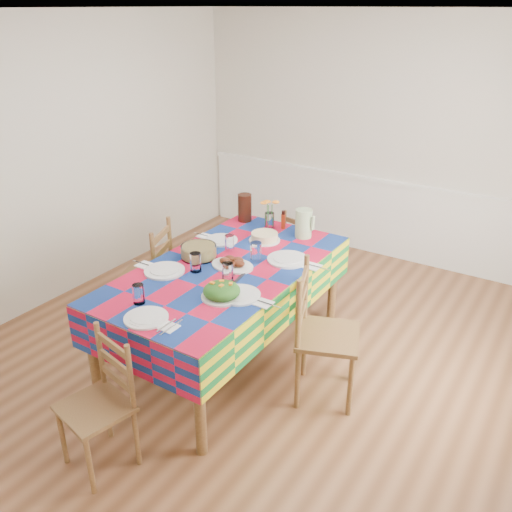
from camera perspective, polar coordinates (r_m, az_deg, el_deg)
The scene contains 22 objects.
room at distance 4.15m, azimuth 0.27°, elevation 5.62°, with size 4.58×5.08×2.78m.
wainscot at distance 6.55m, azimuth 12.03°, elevation 4.43°, with size 4.41×0.06×0.92m.
dining_table at distance 4.32m, azimuth -3.18°, elevation -2.31°, with size 1.16×2.17×0.84m.
setting_near_head at distance 3.71m, azimuth -11.70°, elevation -5.50°, with size 0.48×0.32×0.14m.
setting_left_near at distance 4.24m, azimuth -8.52°, elevation -1.19°, with size 0.58×0.34×0.15m.
setting_left_far at distance 4.68m, azimuth -3.44°, elevation 1.61°, with size 0.52×0.31×0.14m.
setting_right_near at distance 3.91m, azimuth -2.16°, elevation -3.24°, with size 0.58×0.34×0.15m.
setting_right_far at distance 4.36m, azimuth 2.24°, elevation -0.07°, with size 0.63×0.36×0.16m.
meat_platter at distance 4.27m, azimuth -2.51°, elevation -0.77°, with size 0.36×0.26×0.07m.
salad_platter at distance 3.83m, azimuth -3.63°, elevation -3.73°, with size 0.29×0.29×0.12m.
pasta_bowl at distance 4.44m, azimuth -6.05°, elevation 0.48°, with size 0.29×0.29×0.11m.
cake at distance 4.73m, azimuth 0.90°, elevation 2.01°, with size 0.27×0.27×0.08m.
serving_utensils at distance 4.11m, azimuth -2.17°, elevation -2.23°, with size 0.16×0.36×0.01m.
flower_vase at distance 4.98m, azimuth 1.41°, elevation 4.23°, with size 0.18×0.15×0.28m.
hot_sauce at distance 4.99m, azimuth 2.89°, elevation 3.85°, with size 0.04×0.04×0.17m, color #B1290E.
green_pitcher at distance 4.80m, azimuth 5.03°, elevation 3.45°, with size 0.15×0.15×0.25m, color #A6C48A.
tea_pitcher at distance 5.15m, azimuth -1.20°, elevation 5.11°, with size 0.13×0.13×0.26m, color black.
name_card at distance 3.59m, azimuth -12.58°, elevation -7.13°, with size 0.08×0.03×0.02m, color white.
chair_near at distance 3.64m, azimuth -16.03°, elevation -14.81°, with size 0.48×0.46×0.92m.
chair_far at distance 5.52m, azimuth 5.14°, elevation 0.33°, with size 0.46×0.45×0.88m.
chair_left at distance 4.95m, azimuth -11.21°, elevation -2.21°, with size 0.56×0.57×1.02m.
chair_right at distance 4.04m, azimuth 6.91°, elevation -8.26°, with size 0.59×0.60×1.06m.
Camera 1 is at (2.10, -3.30, 2.72)m, focal length 38.00 mm.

